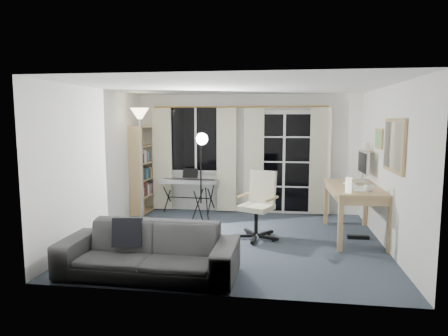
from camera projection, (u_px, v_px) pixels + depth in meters
The scene contains 17 objects.
floor at pixel (236, 241), 6.32m from camera, with size 4.50×4.00×0.02m, color #333D4B.
window at pixel (196, 139), 8.22m from camera, with size 1.20×0.08×1.40m.
french_door at pixel (284, 163), 8.02m from camera, with size 1.32×0.09×2.11m.
curtains at pixel (240, 160), 8.05m from camera, with size 3.60×0.07×2.13m.
bookshelf at pixel (142, 172), 8.14m from camera, with size 0.31×0.83×1.77m.
torchiere_lamp at pixel (140, 131), 7.35m from camera, with size 0.35×0.35×2.11m.
keyboard_piano at pixel (189, 182), 8.06m from camera, with size 1.18×0.61×0.85m.
studio_light at pixel (201, 149), 7.09m from camera, with size 0.39×0.40×1.71m.
office_chair at pixel (260, 198), 6.45m from camera, with size 0.75×0.76×1.08m.
desk at pixel (355, 192), 6.41m from camera, with size 0.83×1.59×0.84m.
monitor at pixel (363, 164), 6.78m from camera, with size 0.21×0.61×0.53m.
desk_clutter at pixel (353, 200), 6.19m from camera, with size 0.48×0.96×1.06m.
mug at pixel (369, 187), 5.89m from camera, with size 0.14×0.11×0.14m, color silver.
wall_mirror at pixel (394, 146), 5.47m from camera, with size 0.04×0.94×0.74m.
framed_print at pixel (379, 139), 6.35m from camera, with size 0.03×0.42×0.32m.
wall_shelf at pixel (367, 148), 6.87m from camera, with size 0.16×0.30×0.18m.
sofa at pixel (148, 242), 4.87m from camera, with size 2.18×0.68×0.85m.
Camera 1 is at (0.67, -6.09, 1.93)m, focal length 32.00 mm.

